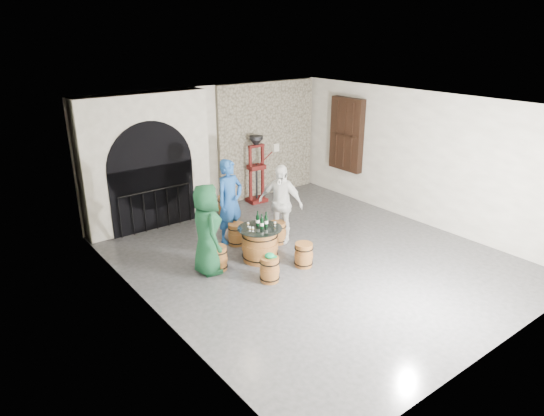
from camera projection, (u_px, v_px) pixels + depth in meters
ground at (311, 257)px, 10.24m from camera, size 8.00×8.00×0.00m
wall_back at (211, 148)px, 12.65m from camera, size 8.00×0.00×8.00m
wall_front at (507, 256)px, 6.71m from camera, size 8.00×0.00×8.00m
wall_left at (150, 227)px, 7.68m from camera, size 0.00×8.00×8.00m
wall_right at (421, 158)px, 11.68m from camera, size 0.00×8.00×8.00m
ceiling at (316, 105)px, 9.12m from camera, size 8.00×8.00×0.00m
stone_facing_panel at (267, 140)px, 13.63m from camera, size 3.20×0.12×3.18m
arched_opening at (147, 163)px, 11.38m from camera, size 3.10×0.60×3.19m
shuttered_window at (346, 134)px, 13.32m from camera, size 0.23×1.10×2.00m
barrel_table at (260, 244)px, 10.03m from camera, size 0.92×0.92×0.71m
barrel_stool_left at (218, 258)px, 9.66m from camera, size 0.39×0.39×0.50m
barrel_stool_far at (236, 234)px, 10.79m from camera, size 0.39×0.39×0.50m
barrel_stool_right at (278, 232)px, 10.87m from camera, size 0.39×0.39×0.50m
barrel_stool_near_right at (304, 255)px, 9.80m from camera, size 0.39×0.39×0.50m
barrel_stool_near_left at (270, 269)px, 9.21m from camera, size 0.39×0.39×0.50m
green_cap at (270, 256)px, 9.11m from camera, size 0.23×0.18×0.10m
person_green at (207, 229)px, 9.34m from camera, size 0.75×0.99×1.82m
person_blue at (230, 201)px, 10.72m from camera, size 0.76×0.57×1.90m
person_white at (280, 203)px, 10.77m from camera, size 0.88×1.13×1.79m
wine_bottle_left at (262, 223)px, 9.83m from camera, size 0.08×0.08×0.32m
wine_bottle_center at (266, 221)px, 9.94m from camera, size 0.08×0.08×0.32m
wine_bottle_right at (258, 220)px, 9.98m from camera, size 0.08×0.08×0.32m
tasting_glass_a at (253, 229)px, 9.72m from camera, size 0.05×0.05×0.10m
tasting_glass_b at (267, 222)px, 10.09m from camera, size 0.05×0.05×0.10m
tasting_glass_c at (248, 224)px, 9.96m from camera, size 0.05×0.05×0.10m
tasting_glass_d at (262, 220)px, 10.21m from camera, size 0.05×0.05×0.10m
tasting_glass_e at (275, 224)px, 10.00m from camera, size 0.05×0.05×0.10m
tasting_glass_f at (250, 229)px, 9.74m from camera, size 0.05×0.05×0.10m
side_barrel at (226, 207)px, 12.29m from camera, size 0.44×0.44×0.58m
corking_press at (256, 164)px, 13.16m from camera, size 0.77×0.44×1.85m
control_box at (276, 148)px, 13.81m from camera, size 0.18×0.10×0.22m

